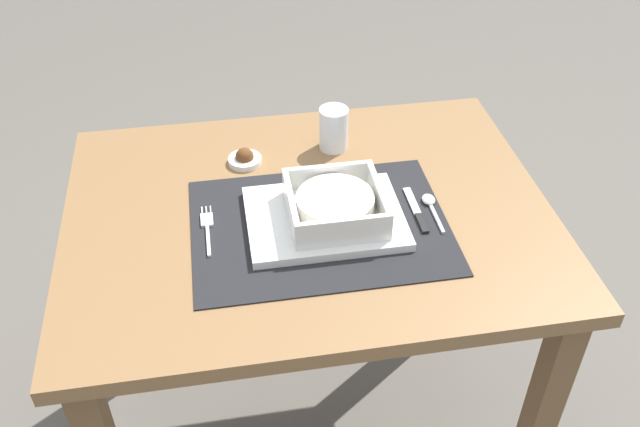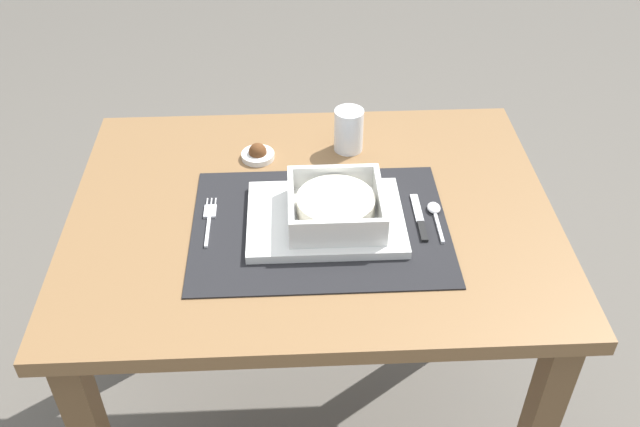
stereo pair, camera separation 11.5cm
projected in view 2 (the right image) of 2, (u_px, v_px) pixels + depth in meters
The scene contains 9 objects.
dining_table at pixel (312, 253), 1.35m from camera, with size 0.89×0.68×0.70m.
placemat at pixel (320, 226), 1.24m from camera, with size 0.45×0.34×0.00m, color black.
serving_plate at pixel (325, 218), 1.25m from camera, with size 0.28×0.21×0.02m, color white.
porridge_bowl at pixel (336, 207), 1.22m from camera, with size 0.17×0.17×0.05m.
fork at pixel (209, 218), 1.26m from camera, with size 0.02×0.14×0.00m.
spoon at pixel (435, 212), 1.27m from camera, with size 0.02×0.11×0.01m.
butter_knife at pixel (420, 220), 1.25m from camera, with size 0.01×0.13×0.01m.
drinking_glass at pixel (349, 132), 1.41m from camera, with size 0.06×0.06×0.09m.
condiment_saucer at pixel (258, 154), 1.41m from camera, with size 0.07×0.07×0.04m.
Camera 2 is at (-0.03, -1.00, 1.51)m, focal length 39.26 mm.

